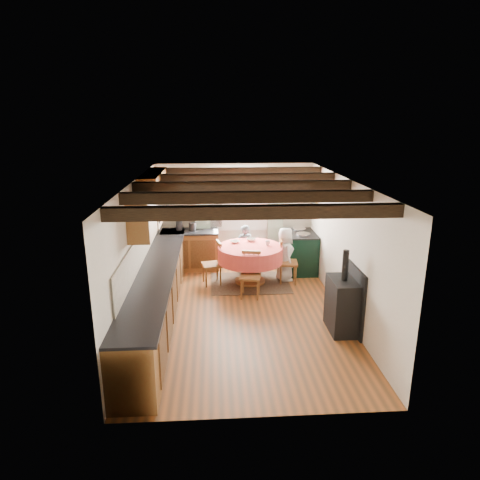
{
  "coord_description": "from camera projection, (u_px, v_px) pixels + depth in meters",
  "views": [
    {
      "loc": [
        -0.49,
        -6.92,
        3.4
      ],
      "look_at": [
        0.0,
        0.8,
        1.15
      ],
      "focal_mm": 31.61,
      "sensor_mm": 36.0,
      "label": 1
    }
  ],
  "objects": [
    {
      "name": "wall_right",
      "position": [
        345.0,
        248.0,
        7.39
      ],
      "size": [
        0.0,
        5.5,
        2.4
      ],
      "primitive_type": "cube",
      "color": "silver",
      "rests_on": "ground"
    },
    {
      "name": "splash_back",
      "position": [
        192.0,
        216.0,
        9.83
      ],
      "size": [
        1.4,
        0.02,
        0.55
      ],
      "primitive_type": "cube",
      "color": "beige",
      "rests_on": "wall_back"
    },
    {
      "name": "wall_plate",
      "position": [
        280.0,
        194.0,
        9.81
      ],
      "size": [
        0.3,
        0.02,
        0.3
      ],
      "primitive_type": "cylinder",
      "rotation": [
        1.57,
        0.0,
        0.0
      ],
      "color": "silver",
      "rests_on": "wall_back"
    },
    {
      "name": "beam_d",
      "position": [
        239.0,
        178.0,
        7.93
      ],
      "size": [
        3.6,
        0.16,
        0.16
      ],
      "primitive_type": "cube",
      "color": "black",
      "rests_on": "ceiling"
    },
    {
      "name": "beam_e",
      "position": [
        236.0,
        171.0,
        8.89
      ],
      "size": [
        3.6,
        0.16,
        0.16
      ],
      "primitive_type": "cube",
      "color": "black",
      "rests_on": "ceiling"
    },
    {
      "name": "wall_front",
      "position": [
        261.0,
        325.0,
        4.64
      ],
      "size": [
        3.6,
        0.0,
        2.4
      ],
      "primitive_type": "cube",
      "color": "silver",
      "rests_on": "ground"
    },
    {
      "name": "window_frame",
      "position": [
        239.0,
        198.0,
        9.79
      ],
      "size": [
        1.34,
        0.03,
        1.54
      ],
      "primitive_type": "cube",
      "color": "white",
      "rests_on": "wall_back"
    },
    {
      "name": "beam_c",
      "position": [
        243.0,
        186.0,
        6.97
      ],
      "size": [
        3.6,
        0.16,
        0.16
      ],
      "primitive_type": "cube",
      "color": "black",
      "rests_on": "ceiling"
    },
    {
      "name": "wall_picture",
      "position": [
        314.0,
        196.0,
        9.45
      ],
      "size": [
        0.04,
        0.5,
        0.6
      ],
      "primitive_type": "cube",
      "color": "gold",
      "rests_on": "wall_right"
    },
    {
      "name": "ceiling",
      "position": [
        243.0,
        181.0,
        6.94
      ],
      "size": [
        3.6,
        5.5,
        0.0
      ],
      "primitive_type": "cube",
      "color": "white",
      "rests_on": "ground"
    },
    {
      "name": "wall_back",
      "position": [
        235.0,
        215.0,
        9.91
      ],
      "size": [
        3.6,
        0.0,
        2.4
      ],
      "primitive_type": "cube",
      "color": "silver",
      "rests_on": "ground"
    },
    {
      "name": "child_right",
      "position": [
        285.0,
        254.0,
        9.04
      ],
      "size": [
        0.45,
        0.62,
        1.17
      ],
      "primitive_type": "imported",
      "rotation": [
        0.0,
        0.0,
        1.71
      ],
      "color": "silver",
      "rests_on": "floor"
    },
    {
      "name": "chair_near",
      "position": [
        250.0,
        275.0,
        8.2
      ],
      "size": [
        0.46,
        0.47,
        0.91
      ],
      "primitive_type": null,
      "rotation": [
        0.0,
        0.0,
        -0.19
      ],
      "color": "brown",
      "rests_on": "floor"
    },
    {
      "name": "bowl_b",
      "position": [
        251.0,
        240.0,
        9.16
      ],
      "size": [
        0.24,
        0.24,
        0.06
      ],
      "primitive_type": "imported",
      "rotation": [
        0.0,
        0.0,
        6.06
      ],
      "color": "silver",
      "rests_on": "dining_table"
    },
    {
      "name": "base_cabinet_back",
      "position": [
        190.0,
        250.0,
        9.77
      ],
      "size": [
        1.3,
        0.6,
        0.88
      ],
      "primitive_type": "cube",
      "color": "brown",
      "rests_on": "floor"
    },
    {
      "name": "canister_wide",
      "position": [
        192.0,
        227.0,
        9.59
      ],
      "size": [
        0.17,
        0.17,
        0.19
      ],
      "primitive_type": "cylinder",
      "color": "#262628",
      "rests_on": "worktop_back"
    },
    {
      "name": "chair_left",
      "position": [
        212.0,
        263.0,
        8.85
      ],
      "size": [
        0.49,
        0.47,
        0.93
      ],
      "primitive_type": null,
      "rotation": [
        0.0,
        0.0,
        -1.37
      ],
      "color": "brown",
      "rests_on": "floor"
    },
    {
      "name": "beam_a",
      "position": [
        255.0,
        212.0,
        5.05
      ],
      "size": [
        3.6,
        0.16,
        0.16
      ],
      "primitive_type": "cube",
      "color": "black",
      "rests_on": "ceiling"
    },
    {
      "name": "wall_left",
      "position": [
        137.0,
        252.0,
        7.17
      ],
      "size": [
        0.0,
        5.5,
        2.4
      ],
      "primitive_type": "cube",
      "color": "silver",
      "rests_on": "ground"
    },
    {
      "name": "splash_left",
      "position": [
        141.0,
        247.0,
        7.46
      ],
      "size": [
        0.02,
        4.5,
        0.55
      ],
      "primitive_type": "cube",
      "color": "beige",
      "rests_on": "wall_left"
    },
    {
      "name": "cast_iron_stove",
      "position": [
        343.0,
        291.0,
        6.83
      ],
      "size": [
        0.42,
        0.7,
        1.39
      ],
      "primitive_type": null,
      "color": "black",
      "rests_on": "floor"
    },
    {
      "name": "aga_range",
      "position": [
        300.0,
        251.0,
        9.64
      ],
      "size": [
        0.65,
        1.0,
        0.92
      ],
      "primitive_type": null,
      "color": "black",
      "rests_on": "floor"
    },
    {
      "name": "child_far",
      "position": [
        244.0,
        248.0,
        9.59
      ],
      "size": [
        0.44,
        0.33,
        1.09
      ],
      "primitive_type": "imported",
      "rotation": [
        0.0,
        0.0,
        3.33
      ],
      "color": "#3D4B52",
      "rests_on": "floor"
    },
    {
      "name": "cup",
      "position": [
        268.0,
        243.0,
        8.85
      ],
      "size": [
        0.12,
        0.12,
        0.1
      ],
      "primitive_type": "imported",
      "rotation": [
        0.0,
        0.0,
        4.52
      ],
      "color": "silver",
      "rests_on": "dining_table"
    },
    {
      "name": "worktop_back",
      "position": [
        190.0,
        231.0,
        9.63
      ],
      "size": [
        1.3,
        0.64,
        0.04
      ],
      "primitive_type": "cube",
      "color": "black",
      "rests_on": "base_cabinet_back"
    },
    {
      "name": "rug",
      "position": [
        250.0,
        283.0,
        9.01
      ],
      "size": [
        1.65,
        1.28,
        0.01
      ],
      "primitive_type": "cube",
      "color": "black",
      "rests_on": "floor"
    },
    {
      "name": "wall_cabinet_glass",
      "position": [
        154.0,
        196.0,
        8.12
      ],
      "size": [
        0.34,
        1.8,
        0.9
      ],
      "primitive_type": "cube",
      "color": "brown",
      "rests_on": "wall_left"
    },
    {
      "name": "curtain_left",
      "position": [
        203.0,
        221.0,
        9.8
      ],
      "size": [
        0.35,
        0.1,
        2.1
      ],
      "primitive_type": "cube",
      "color": "#A3A5A2",
      "rests_on": "wall_back"
    },
    {
      "name": "beam_b",
      "position": [
        248.0,
        197.0,
        6.01
      ],
      "size": [
        3.6,
        0.16,
        0.16
      ],
      "primitive_type": "cube",
      "color": "black",
      "rests_on": "ceiling"
    },
    {
      "name": "curtain_rod",
      "position": [
        239.0,
        173.0,
        9.55
      ],
      "size": [
        2.0,
        0.03,
        0.03
      ],
      "primitive_type": "cylinder",
      "rotation": [
        0.0,
        1.57,
        0.0
      ],
      "color": "black",
      "rests_on": "wall_back"
    },
    {
      "name": "canister_tall",
      "position": [
        179.0,
        224.0,
        9.64
      ],
      "size": [
        0.15,
        0.15,
        0.26
      ],
      "primitive_type": "cylinder",
      "color": "#262628",
      "rests_on": "worktop_back"
    },
    {
      "name": "curtain_right",
      "position": [
        275.0,
        219.0,
        9.9
      ],
      "size": [
        0.35,
        0.1,
        2.1
      ],
      "primitive_type": "cube",
      "color": "#A3A5A2",
      "rests_on": "wall_back"
    },
    {
      "name": "worktop_left",
      "position": [
        157.0,
        268.0,
        7.27
      ],
      "size": [
        0.64,
        5.3,
        0.04
      ],
      "primitive_type": "cube",
      "color": "black",
      "rests_on": "base_cabinet_left"
    },
    {
      "name": "bowl_a",
      "position": [
        235.0,
        242.0,
        9.04
      ],
      "size": [
        0.26,
        0.26,
        0.05
      ],
      "primitive_type": "imported",
      "rotation": [
        0.0,
        0.0,
        1.99
      ],
      "color": "silver",
      "rests_on": "dining_table"
    },
    {
      "name": "wall_cabinet_solid",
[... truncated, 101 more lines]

